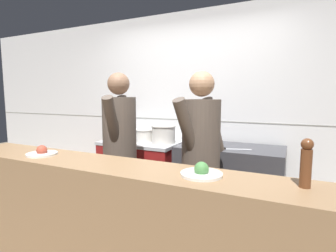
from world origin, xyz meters
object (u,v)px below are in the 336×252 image
(pepper_mill, at_px, (306,162))
(plated_dish_main, at_px, (42,153))
(chef_sous, at_px, (201,155))
(chefs_knife, at_px, (230,149))
(plated_dish_appetiser, at_px, (201,172))
(stock_pot, at_px, (119,133))
(oven_range, at_px, (143,172))
(sauce_pot, at_px, (145,135))
(chef_head_cook, at_px, (120,146))
(braising_pot, at_px, (164,134))

(pepper_mill, bearing_deg, plated_dish_main, -177.75)
(plated_dish_main, xyz_separation_m, chef_sous, (1.16, 0.73, -0.06))
(chefs_knife, xyz_separation_m, pepper_mill, (0.68, -1.25, 0.22))
(plated_dish_appetiser, distance_m, pepper_mill, 0.59)
(stock_pot, bearing_deg, chefs_knife, -3.74)
(oven_range, xyz_separation_m, plated_dish_appetiser, (1.31, -1.45, 0.56))
(sauce_pot, xyz_separation_m, plated_dish_appetiser, (1.27, -1.44, 0.04))
(stock_pot, distance_m, plated_dish_main, 1.45)
(chefs_knife, bearing_deg, sauce_pot, 172.69)
(stock_pot, height_order, chefs_knife, stock_pot)
(chef_sous, bearing_deg, chefs_knife, 93.37)
(sauce_pot, height_order, pepper_mill, pepper_mill)
(oven_range, relative_size, sauce_pot, 3.91)
(sauce_pot, bearing_deg, plated_dish_appetiser, -48.58)
(stock_pot, height_order, chef_sous, chef_sous)
(oven_range, bearing_deg, chef_head_cook, -76.68)
(sauce_pot, bearing_deg, chef_sous, -35.78)
(oven_range, xyz_separation_m, stock_pot, (-0.34, -0.06, 0.53))
(plated_dish_main, relative_size, chef_head_cook, 0.14)
(plated_dish_appetiser, relative_size, chef_head_cook, 0.15)
(braising_pot, relative_size, plated_dish_main, 1.28)
(chefs_knife, bearing_deg, chef_head_cook, -149.86)
(stock_pot, xyz_separation_m, pepper_mill, (2.22, -1.35, 0.15))
(plated_dish_main, bearing_deg, oven_range, 86.59)
(stock_pot, bearing_deg, sauce_pot, 7.55)
(plated_dish_appetiser, bearing_deg, stock_pot, 139.74)
(oven_range, relative_size, pepper_mill, 3.79)
(chef_head_cook, bearing_deg, plated_dish_appetiser, -49.08)
(braising_pot, distance_m, chef_sous, 1.03)
(oven_range, xyz_separation_m, chefs_knife, (1.21, -0.16, 0.47))
(sauce_pot, xyz_separation_m, chefs_knife, (1.17, -0.15, -0.06))
(stock_pot, relative_size, sauce_pot, 1.02)
(plated_dish_appetiser, relative_size, chef_sous, 0.16)
(oven_range, height_order, plated_dish_main, plated_dish_main)
(chefs_knife, bearing_deg, pepper_mill, -61.48)
(plated_dish_appetiser, xyz_separation_m, pepper_mill, (0.58, 0.04, 0.12))
(chefs_knife, height_order, plated_dish_appetiser, plated_dish_appetiser)
(chef_sous, bearing_deg, sauce_pot, 160.50)
(braising_pot, bearing_deg, chefs_knife, -7.76)
(plated_dish_main, bearing_deg, chefs_knife, 45.72)
(chef_sous, bearing_deg, oven_range, 161.15)
(sauce_pot, height_order, plated_dish_appetiser, plated_dish_appetiser)
(chef_head_cook, bearing_deg, chef_sous, -17.36)
(sauce_pot, relative_size, chef_sous, 0.16)
(plated_dish_appetiser, bearing_deg, chef_head_cook, 148.42)
(sauce_pot, distance_m, plated_dish_main, 1.48)
(sauce_pot, bearing_deg, plated_dish_main, -94.86)
(plated_dish_main, bearing_deg, chef_sous, 32.34)
(plated_dish_main, distance_m, pepper_mill, 1.98)
(pepper_mill, distance_m, chef_sous, 1.06)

